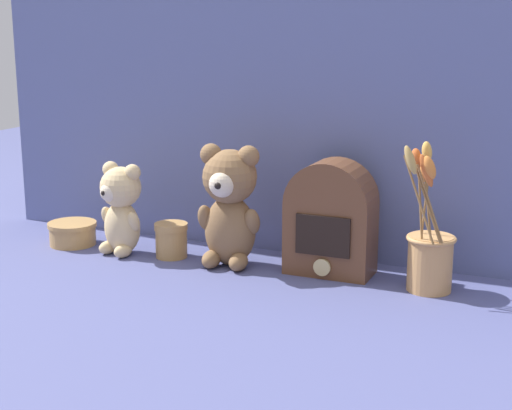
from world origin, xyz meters
TOP-DOWN VIEW (x-y plane):
  - ground_plane at (0.00, 0.00)m, footprint 4.00×4.00m
  - backdrop_wall at (0.00, 0.17)m, footprint 1.47×0.02m
  - teddy_bear_large at (-0.06, 0.02)m, footprint 0.14×0.13m
  - teddy_bear_medium at (-0.33, 0.00)m, footprint 0.12×0.11m
  - flower_vase at (0.37, 0.03)m, footprint 0.10×0.15m
  - vintage_radio at (0.15, 0.06)m, footprint 0.18×0.10m
  - decorative_tin_tall at (-0.48, 0.01)m, footprint 0.12×0.12m
  - decorative_tin_short at (-0.21, 0.02)m, footprint 0.08×0.08m

SIDE VIEW (x-z plane):
  - ground_plane at x=0.00m, z-range 0.00..0.00m
  - decorative_tin_tall at x=-0.48m, z-range 0.00..0.05m
  - decorative_tin_short at x=-0.21m, z-range 0.00..0.08m
  - flower_vase at x=0.37m, z-range -0.07..0.23m
  - teddy_bear_medium at x=-0.33m, z-range 0.00..0.22m
  - vintage_radio at x=0.15m, z-range 0.00..0.24m
  - teddy_bear_large at x=-0.06m, z-range 0.01..0.27m
  - backdrop_wall at x=0.00m, z-range 0.00..0.74m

